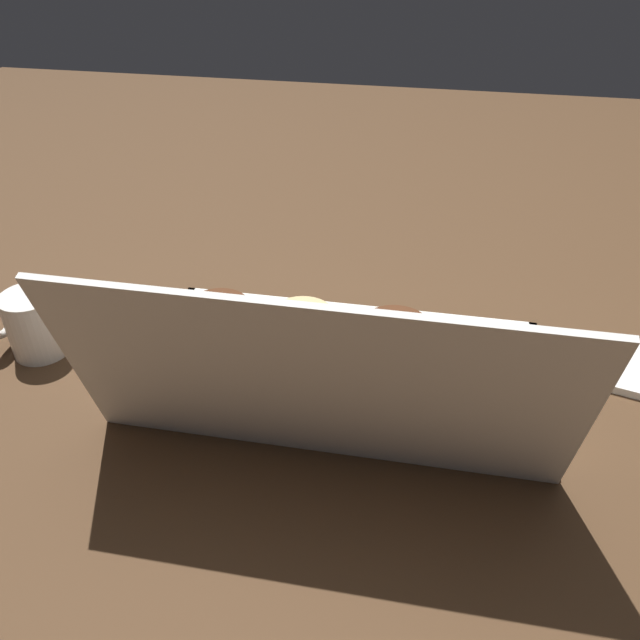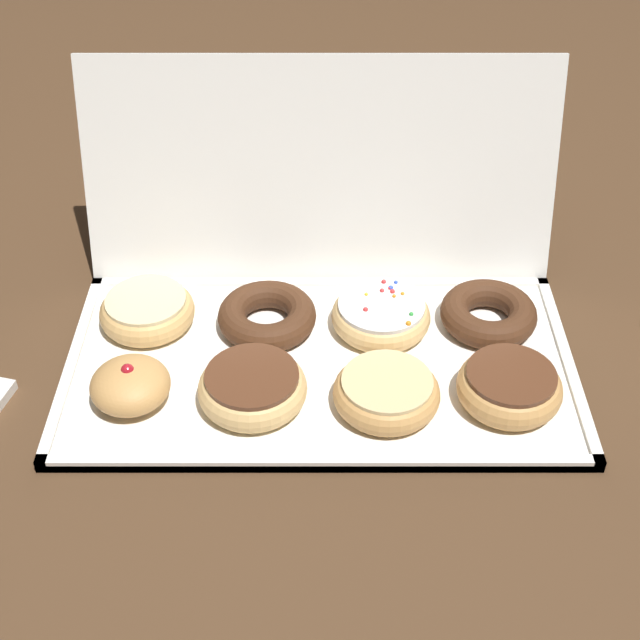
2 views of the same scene
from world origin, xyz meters
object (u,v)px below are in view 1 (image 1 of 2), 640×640
sprinkle_donut_6 (282,377)px  napkin_stack (629,368)px  chocolate_frosted_donut_1 (395,334)px  chocolate_frosted_donut_3 (219,315)px  jelly_filled_donut_0 (485,342)px  glazed_ring_donut_2 (302,323)px  chocolate_cake_ring_donut_7 (193,369)px  glazed_ring_donut_4 (489,405)px  chocolate_cake_ring_donut_5 (380,390)px  coffee_mug (33,322)px  donut_box (341,368)px

sprinkle_donut_6 → napkin_stack: size_ratio=0.96×
chocolate_frosted_donut_1 → chocolate_frosted_donut_3: 0.27m
jelly_filled_donut_0 → glazed_ring_donut_2: (0.27, -0.01, -0.00)m
chocolate_frosted_donut_1 → chocolate_frosted_donut_3: bearing=0.1°
chocolate_frosted_donut_1 → chocolate_cake_ring_donut_7: size_ratio=1.03×
chocolate_frosted_donut_1 → glazed_ring_donut_4: bearing=135.1°
chocolate_cake_ring_donut_7 → glazed_ring_donut_2: bearing=-133.6°
chocolate_frosted_donut_3 → chocolate_cake_ring_donut_5: bearing=154.8°
glazed_ring_donut_2 → sprinkle_donut_6: (0.00, 0.13, -0.00)m
chocolate_frosted_donut_3 → sprinkle_donut_6: chocolate_frosted_donut_3 is taller
chocolate_frosted_donut_1 → glazed_ring_donut_4: chocolate_frosted_donut_1 is taller
chocolate_frosted_donut_1 → coffee_mug: size_ratio=1.14×
coffee_mug → glazed_ring_donut_4: bearing=176.8°
glazed_ring_donut_4 → chocolate_cake_ring_donut_7: (0.40, -0.00, -0.00)m
chocolate_frosted_donut_1 → coffee_mug: coffee_mug is taller
chocolate_frosted_donut_3 → napkin_stack: (-0.61, -0.01, -0.03)m
jelly_filled_donut_0 → napkin_stack: 0.21m
donut_box → chocolate_frosted_donut_1: bearing=-139.6°
glazed_ring_donut_2 → napkin_stack: (-0.48, -0.01, -0.02)m
glazed_ring_donut_4 → coffee_mug: 0.66m
sprinkle_donut_6 → coffee_mug: (0.38, -0.03, 0.02)m
chocolate_cake_ring_donut_7 → chocolate_cake_ring_donut_5: bearing=-179.2°
glazed_ring_donut_2 → donut_box: bearing=136.7°
chocolate_cake_ring_donut_5 → chocolate_cake_ring_donut_7: bearing=0.8°
chocolate_frosted_donut_1 → coffee_mug: 0.53m
chocolate_cake_ring_donut_5 → napkin_stack: (-0.35, -0.14, -0.02)m
glazed_ring_donut_2 → napkin_stack: 0.48m
glazed_ring_donut_4 → jelly_filled_donut_0: bearing=-89.1°
chocolate_frosted_donut_1 → glazed_ring_donut_2: chocolate_frosted_donut_1 is taller
coffee_mug → napkin_stack: (-0.86, -0.11, -0.04)m
donut_box → sprinkle_donut_6: (0.07, 0.06, 0.02)m
chocolate_frosted_donut_3 → chocolate_cake_ring_donut_5: (-0.26, 0.12, -0.00)m
jelly_filled_donut_0 → napkin_stack: jelly_filled_donut_0 is taller
glazed_ring_donut_2 → napkin_stack: glazed_ring_donut_2 is taller
glazed_ring_donut_2 → coffee_mug: 0.40m
chocolate_cake_ring_donut_5 → sprinkle_donut_6: bearing=-0.4°
glazed_ring_donut_4 → chocolate_cake_ring_donut_5: (0.14, -0.01, -0.00)m
jelly_filled_donut_0 → chocolate_frosted_donut_1: size_ratio=0.73×
chocolate_frosted_donut_3 → sprinkle_donut_6: size_ratio=0.97×
donut_box → glazed_ring_donut_2: (0.07, -0.07, 0.02)m
glazed_ring_donut_4 → sprinkle_donut_6: (0.27, -0.01, -0.00)m
donut_box → chocolate_cake_ring_donut_7: size_ratio=5.03×
napkin_stack → glazed_ring_donut_4: bearing=35.0°
donut_box → chocolate_cake_ring_donut_7: 0.21m
napkin_stack → chocolate_cake_ring_donut_7: bearing=13.1°
chocolate_frosted_donut_3 → glazed_ring_donut_4: chocolate_frosted_donut_3 is taller
napkin_stack → jelly_filled_donut_0: bearing=3.7°
jelly_filled_donut_0 → chocolate_frosted_donut_3: jelly_filled_donut_0 is taller
sprinkle_donut_6 → napkin_stack: sprinkle_donut_6 is taller
sprinkle_donut_6 → napkin_stack: bearing=-164.1°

